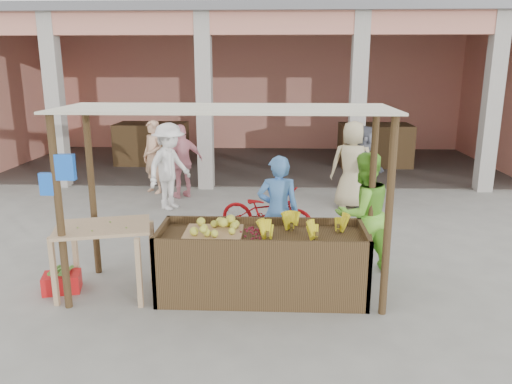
{
  "coord_description": "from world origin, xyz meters",
  "views": [
    {
      "loc": [
        0.67,
        -5.91,
        2.89
      ],
      "look_at": [
        0.37,
        1.2,
        1.05
      ],
      "focal_mm": 35.0,
      "sensor_mm": 36.0,
      "label": 1
    }
  ],
  "objects_px": {
    "fruit_stall": "(262,265)",
    "vendor_green": "(363,210)",
    "motorcycle": "(267,211)",
    "side_table": "(103,237)",
    "vendor_blue": "(278,208)",
    "red_crate": "(62,282)"
  },
  "relations": [
    {
      "from": "fruit_stall",
      "to": "vendor_green",
      "type": "height_order",
      "value": "vendor_green"
    },
    {
      "from": "vendor_green",
      "to": "motorcycle",
      "type": "height_order",
      "value": "vendor_green"
    },
    {
      "from": "fruit_stall",
      "to": "side_table",
      "type": "xyz_separation_m",
      "value": [
        -1.99,
        -0.08,
        0.38
      ]
    },
    {
      "from": "side_table",
      "to": "vendor_blue",
      "type": "distance_m",
      "value": 2.42
    },
    {
      "from": "red_crate",
      "to": "motorcycle",
      "type": "relative_size",
      "value": 0.27
    },
    {
      "from": "fruit_stall",
      "to": "red_crate",
      "type": "distance_m",
      "value": 2.63
    },
    {
      "from": "side_table",
      "to": "vendor_blue",
      "type": "height_order",
      "value": "vendor_blue"
    },
    {
      "from": "vendor_blue",
      "to": "side_table",
      "type": "bearing_deg",
      "value": 23.91
    },
    {
      "from": "fruit_stall",
      "to": "red_crate",
      "type": "relative_size",
      "value": 5.64
    },
    {
      "from": "red_crate",
      "to": "side_table",
      "type": "bearing_deg",
      "value": -20.05
    },
    {
      "from": "motorcycle",
      "to": "vendor_blue",
      "type": "bearing_deg",
      "value": -153.76
    },
    {
      "from": "fruit_stall",
      "to": "vendor_green",
      "type": "relative_size",
      "value": 1.43
    },
    {
      "from": "red_crate",
      "to": "motorcycle",
      "type": "xyz_separation_m",
      "value": [
        2.63,
        2.24,
        0.33
      ]
    },
    {
      "from": "side_table",
      "to": "vendor_blue",
      "type": "relative_size",
      "value": 0.74
    },
    {
      "from": "side_table",
      "to": "motorcycle",
      "type": "relative_size",
      "value": 0.76
    },
    {
      "from": "fruit_stall",
      "to": "red_crate",
      "type": "height_order",
      "value": "fruit_stall"
    },
    {
      "from": "vendor_blue",
      "to": "motorcycle",
      "type": "relative_size",
      "value": 1.03
    },
    {
      "from": "vendor_green",
      "to": "vendor_blue",
      "type": "bearing_deg",
      "value": -31.77
    },
    {
      "from": "fruit_stall",
      "to": "side_table",
      "type": "bearing_deg",
      "value": -177.84
    },
    {
      "from": "fruit_stall",
      "to": "vendor_green",
      "type": "xyz_separation_m",
      "value": [
        1.38,
        0.79,
        0.51
      ]
    },
    {
      "from": "side_table",
      "to": "vendor_green",
      "type": "relative_size",
      "value": 0.71
    },
    {
      "from": "red_crate",
      "to": "vendor_blue",
      "type": "xyz_separation_m",
      "value": [
        2.81,
        0.97,
        0.76
      ]
    }
  ]
}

